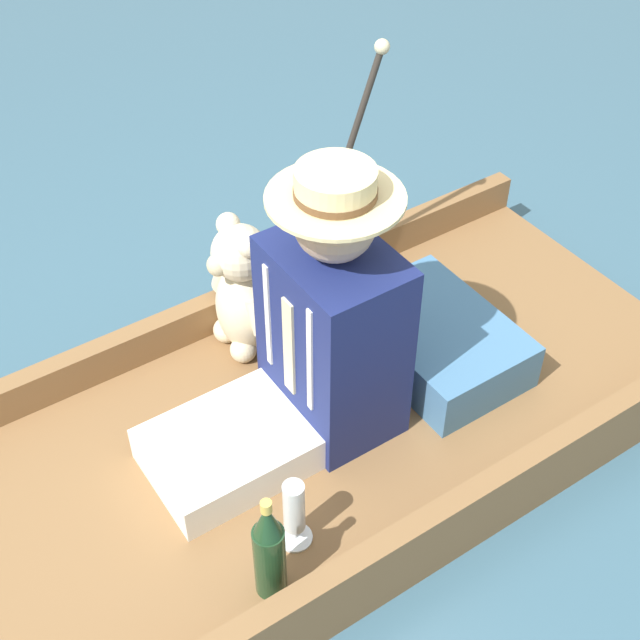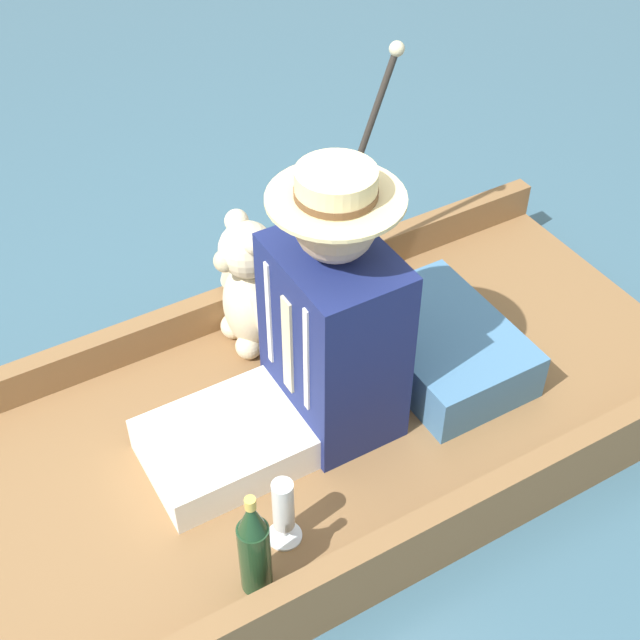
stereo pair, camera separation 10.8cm
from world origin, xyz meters
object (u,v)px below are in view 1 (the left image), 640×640
object	(u,v)px
walking_cane	(345,162)
champagne_bottle	(269,550)
seated_person	(313,340)
teddy_bear	(242,291)
wine_glass	(294,510)

from	to	relation	value
walking_cane	champagne_bottle	bearing A→B (deg)	136.39
seated_person	walking_cane	bearing A→B (deg)	-41.65
walking_cane	champagne_bottle	size ratio (longest dim) A/B	2.49
teddy_bear	seated_person	bearing A→B (deg)	-179.02
wine_glass	seated_person	bearing A→B (deg)	-40.36
teddy_bear	walking_cane	distance (m)	0.49
teddy_bear	wine_glass	world-z (taller)	teddy_bear
teddy_bear	walking_cane	xyz separation A→B (m)	(0.05, -0.40, 0.27)
seated_person	wine_glass	world-z (taller)	seated_person
seated_person	walking_cane	xyz separation A→B (m)	(0.42, -0.39, 0.18)
wine_glass	walking_cane	size ratio (longest dim) A/B	0.25
teddy_bear	wine_glass	size ratio (longest dim) A/B	2.16
wine_glass	teddy_bear	bearing A→B (deg)	-20.51
wine_glass	champagne_bottle	size ratio (longest dim) A/B	0.63
seated_person	teddy_bear	xyz separation A→B (m)	(0.37, 0.01, -0.09)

